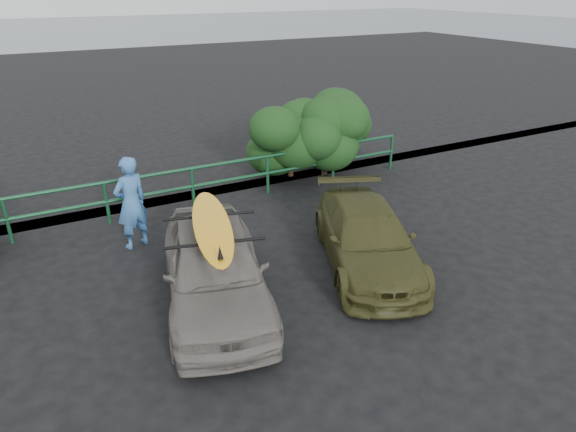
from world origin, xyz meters
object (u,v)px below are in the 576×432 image
object	(u,v)px
guardrail	(151,195)
sedan	(215,268)
olive_vehicle	(367,238)
surfboard	(212,225)
man	(131,203)

from	to	relation	value
guardrail	sedan	world-z (taller)	sedan
sedan	olive_vehicle	world-z (taller)	sedan
sedan	surfboard	xyz separation A→B (m)	(0.00, 0.00, 0.79)
olive_vehicle	surfboard	size ratio (longest dim) A/B	1.37
guardrail	surfboard	xyz separation A→B (m)	(0.01, -4.13, 0.97)
sedan	surfboard	size ratio (longest dim) A/B	1.42
guardrail	sedan	distance (m)	4.13
sedan	man	world-z (taller)	man
guardrail	man	xyz separation A→B (m)	(-0.71, -1.34, 0.45)
guardrail	man	bearing A→B (deg)	-117.84
sedan	man	distance (m)	2.89
olive_vehicle	man	xyz separation A→B (m)	(-3.75, 2.89, 0.39)
guardrail	surfboard	distance (m)	4.24
guardrail	sedan	xyz separation A→B (m)	(0.01, -4.13, 0.18)
sedan	olive_vehicle	bearing A→B (deg)	12.80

